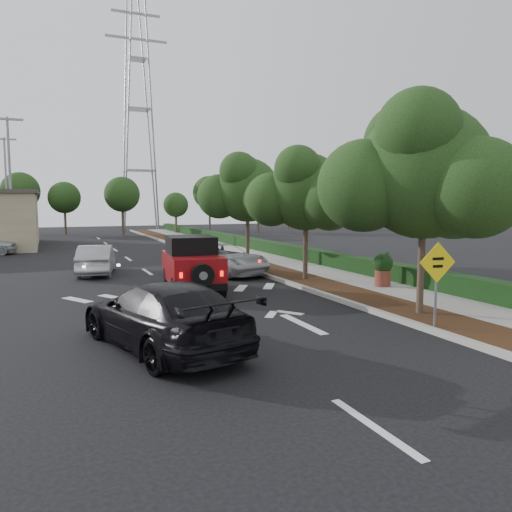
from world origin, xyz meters
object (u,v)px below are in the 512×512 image
speed_hump_sign (437,273)px  red_jeep (191,264)px  silver_suv_ahead (222,259)px  black_suv_oncoming (163,315)px

speed_hump_sign → red_jeep: bearing=125.4°
silver_suv_ahead → black_suv_oncoming: bearing=-136.4°
black_suv_oncoming → speed_hump_sign: 6.97m
red_jeep → silver_suv_ahead: bearing=63.4°
black_suv_oncoming → speed_hump_sign: size_ratio=2.43×
red_jeep → black_suv_oncoming: bearing=-104.6°
red_jeep → black_suv_oncoming: red_jeep is taller
silver_suv_ahead → red_jeep: bearing=-143.6°
silver_suv_ahead → speed_hump_sign: speed_hump_sign is taller
silver_suv_ahead → speed_hump_sign: bearing=-102.8°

